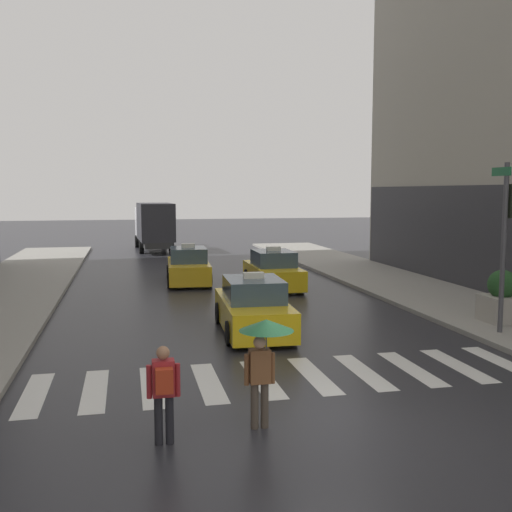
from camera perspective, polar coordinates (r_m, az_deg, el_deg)
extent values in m
plane|color=#26262B|center=(10.91, 7.49, -16.15)|extent=(160.00, 160.00, 0.00)
cube|color=silver|center=(13.29, -20.53, -12.34)|extent=(0.50, 2.80, 0.01)
cube|color=silver|center=(13.17, -15.23, -12.33)|extent=(0.50, 2.80, 0.01)
cube|color=silver|center=(13.16, -9.88, -12.22)|extent=(0.50, 2.80, 0.01)
cube|color=silver|center=(13.25, -4.58, -12.00)|extent=(0.50, 2.80, 0.01)
cube|color=silver|center=(13.46, 0.60, -11.70)|extent=(0.50, 2.80, 0.01)
cube|color=silver|center=(13.76, 5.57, -11.31)|extent=(0.50, 2.80, 0.01)
cube|color=silver|center=(14.17, 10.28, -10.88)|extent=(0.50, 2.80, 0.01)
cube|color=silver|center=(14.65, 14.69, -10.40)|extent=(0.50, 2.80, 0.01)
cube|color=silver|center=(15.22, 18.78, -9.90)|extent=(0.50, 2.80, 0.01)
cube|color=silver|center=(15.86, 22.54, -9.39)|extent=(0.50, 2.80, 0.01)
cylinder|color=#47474C|center=(18.07, 22.69, 0.68)|extent=(0.14, 0.14, 4.80)
cube|color=#196638|center=(18.12, 22.51, 7.51)|extent=(0.04, 0.84, 0.24)
cube|color=yellow|center=(17.58, -0.29, -5.54)|extent=(2.01, 4.58, 0.84)
cube|color=#384C5B|center=(17.35, -0.24, -3.21)|extent=(1.70, 2.17, 0.64)
cube|color=silver|center=(17.28, -0.24, -1.87)|extent=(0.61, 0.27, 0.18)
cylinder|color=black|center=(18.82, -3.55, -5.48)|extent=(0.25, 0.67, 0.66)
cylinder|color=black|center=(19.08, 1.59, -5.31)|extent=(0.25, 0.67, 0.66)
cylinder|color=black|center=(16.21, -2.52, -7.40)|extent=(0.25, 0.67, 0.66)
cylinder|color=black|center=(16.50, 3.43, -7.16)|extent=(0.25, 0.67, 0.66)
cube|color=#F2EAB2|center=(19.69, -3.19, -4.15)|extent=(0.20, 0.05, 0.14)
cube|color=#F2EAB2|center=(19.87, 0.44, -4.04)|extent=(0.20, 0.05, 0.14)
cube|color=yellow|center=(25.57, 1.63, -1.84)|extent=(1.85, 4.52, 0.84)
cube|color=#384C5B|center=(25.38, 1.68, -0.21)|extent=(1.62, 2.12, 0.64)
cube|color=silver|center=(25.34, 1.69, 0.71)|extent=(0.60, 0.25, 0.18)
cylinder|color=black|center=(26.73, -0.83, -1.98)|extent=(0.23, 0.66, 0.66)
cylinder|color=black|center=(27.11, 2.72, -1.88)|extent=(0.23, 0.66, 0.66)
cylinder|color=black|center=(24.12, 0.39, -2.88)|extent=(0.23, 0.66, 0.66)
cylinder|color=black|center=(24.53, 4.30, -2.74)|extent=(0.23, 0.66, 0.66)
cube|color=#F2EAB2|center=(27.63, -0.73, -1.14)|extent=(0.20, 0.04, 0.14)
cube|color=#F2EAB2|center=(27.90, 1.81, -1.08)|extent=(0.20, 0.04, 0.14)
cube|color=gold|center=(27.19, -6.52, -1.39)|extent=(2.06, 4.60, 0.84)
cube|color=#384C5B|center=(27.01, -6.53, 0.14)|extent=(1.72, 2.19, 0.64)
cube|color=silver|center=(26.97, -6.54, 1.00)|extent=(0.61, 0.27, 0.18)
cylinder|color=black|center=(28.54, -8.35, -1.53)|extent=(0.26, 0.67, 0.66)
cylinder|color=black|center=(28.61, -4.93, -1.47)|extent=(0.26, 0.67, 0.66)
cylinder|color=black|center=(25.87, -8.28, -2.33)|extent=(0.26, 0.67, 0.66)
cylinder|color=black|center=(25.94, -4.50, -2.25)|extent=(0.26, 0.67, 0.66)
cube|color=#F2EAB2|center=(29.42, -7.95, -0.75)|extent=(0.20, 0.05, 0.14)
cube|color=#F2EAB2|center=(29.47, -5.50, -0.71)|extent=(0.20, 0.05, 0.14)
cube|color=#2D2D2D|center=(41.92, -9.73, 1.35)|extent=(2.09, 6.67, 0.40)
cube|color=silver|center=(45.11, -10.15, 3.27)|extent=(2.18, 1.89, 2.10)
cube|color=#384C5B|center=(46.01, -10.25, 3.78)|extent=(1.89, 0.12, 0.95)
cube|color=#2D2D33|center=(40.92, -9.66, 3.27)|extent=(2.41, 4.89, 2.50)
cylinder|color=black|center=(44.94, -11.36, 1.38)|extent=(0.32, 0.91, 0.90)
cylinder|color=black|center=(45.10, -8.82, 1.45)|extent=(0.32, 0.91, 0.90)
cylinder|color=black|center=(40.42, -10.95, 0.86)|extent=(0.32, 0.91, 0.90)
cylinder|color=black|center=(40.61, -8.14, 0.94)|extent=(0.32, 0.91, 0.90)
cylinder|color=#473D33|center=(10.70, -0.14, -14.19)|extent=(0.14, 0.14, 0.82)
cylinder|color=#473D33|center=(10.74, 0.83, -14.12)|extent=(0.14, 0.14, 0.82)
cube|color=brown|center=(10.50, 0.35, -10.52)|extent=(0.36, 0.24, 0.60)
sphere|color=tan|center=(10.38, 0.35, -8.30)|extent=(0.22, 0.22, 0.22)
cylinder|color=brown|center=(10.47, -0.90, -10.86)|extent=(0.09, 0.09, 0.55)
cylinder|color=brown|center=(10.56, 1.59, -10.70)|extent=(0.09, 0.09, 0.55)
cylinder|color=#4C4C4C|center=(10.44, 1.00, -8.90)|extent=(0.02, 0.02, 1.00)
cone|color=#19512D|center=(10.34, 1.01, -6.65)|extent=(0.96, 0.96, 0.20)
cylinder|color=black|center=(10.21, -9.35, -15.31)|extent=(0.14, 0.14, 0.82)
cylinder|color=black|center=(10.22, -8.30, -15.27)|extent=(0.14, 0.14, 0.82)
cube|color=maroon|center=(9.98, -8.89, -11.50)|extent=(0.36, 0.24, 0.60)
sphere|color=#9E7051|center=(9.86, -8.93, -9.17)|extent=(0.22, 0.22, 0.22)
cylinder|color=maroon|center=(9.98, -10.23, -11.81)|extent=(0.09, 0.09, 0.55)
cylinder|color=maroon|center=(10.01, -7.55, -11.72)|extent=(0.09, 0.09, 0.55)
cube|color=#B23319|center=(9.76, -8.81, -11.77)|extent=(0.28, 0.18, 0.40)
cube|color=#A8A399|center=(19.87, 22.53, -4.68)|extent=(1.10, 1.10, 0.80)
sphere|color=#234C23|center=(19.75, 22.62, -2.54)|extent=(0.90, 0.90, 0.90)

